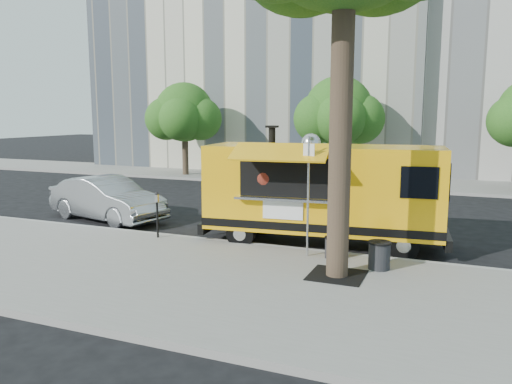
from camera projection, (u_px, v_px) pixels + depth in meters
ground at (271, 241)px, 14.59m from camera, size 120.00×120.00×0.00m
sidewalk at (207, 281)px, 10.92m from camera, size 60.00×6.00×0.15m
curb at (259, 247)px, 13.73m from camera, size 60.00×0.14×0.16m
far_sidewalk at (358, 182)px, 26.93m from camera, size 60.00×5.00×0.15m
tree_well at (337, 275)px, 11.04m from camera, size 1.20×1.20×0.02m
far_tree_a at (184, 112)px, 28.99m from camera, size 3.42×3.42×5.36m
far_tree_b at (339, 111)px, 25.99m from camera, size 3.60×3.60×5.50m
sign_post at (308, 189)px, 12.31m from camera, size 0.28×0.06×3.00m
parking_meter at (157, 209)px, 14.33m from camera, size 0.11×0.11×1.33m
food_truck at (322, 190)px, 13.97m from camera, size 6.95×3.65×3.34m
sedan at (107, 199)px, 17.37m from camera, size 4.87×2.66×1.52m
trash_bin_left at (379, 254)px, 11.46m from camera, size 0.54×0.54×0.65m
trash_bin_right at (333, 247)px, 12.35m from camera, size 0.45×0.45×0.53m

